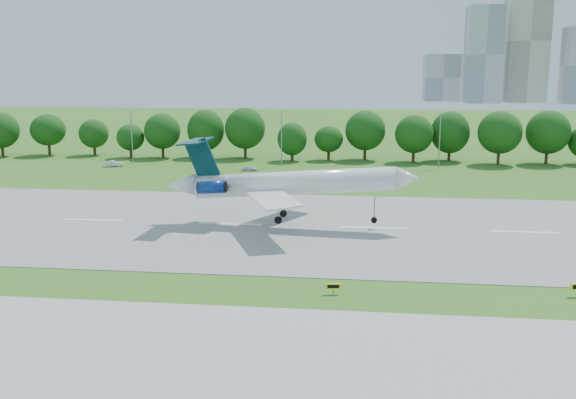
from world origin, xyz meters
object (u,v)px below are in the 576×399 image
at_px(airliner, 281,182).
at_px(service_vehicle_a, 114,164).
at_px(service_vehicle_b, 250,168).
at_px(taxi_sign_left, 333,286).

relative_size(airliner, service_vehicle_a, 8.82).
height_order(airliner, service_vehicle_b, airliner).
xyz_separation_m(airliner, service_vehicle_b, (-13.13, 48.47, -5.57)).
bearing_deg(airliner, service_vehicle_a, 133.82).
height_order(service_vehicle_a, service_vehicle_b, service_vehicle_a).
xyz_separation_m(airliner, taxi_sign_left, (8.53, -27.07, -5.36)).
xyz_separation_m(service_vehicle_a, service_vehicle_b, (31.43, -2.49, -0.09)).
bearing_deg(service_vehicle_b, service_vehicle_a, 74.33).
relative_size(airliner, taxi_sign_left, 23.33).
height_order(taxi_sign_left, service_vehicle_b, service_vehicle_b).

